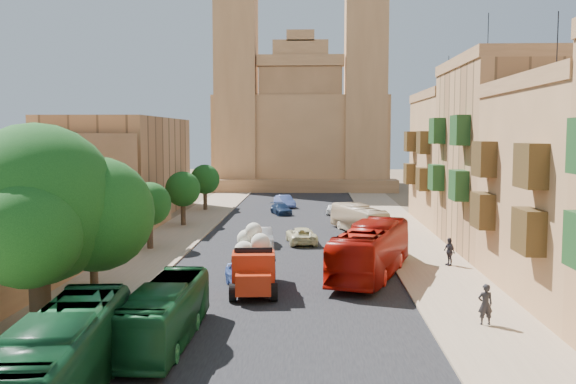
# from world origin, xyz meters

# --- Properties ---
(ground) EXTENTS (260.00, 260.00, 0.00)m
(ground) POSITION_xyz_m (0.00, 0.00, 0.00)
(ground) COLOR brown
(road_surface) EXTENTS (14.00, 140.00, 0.01)m
(road_surface) POSITION_xyz_m (0.00, 30.00, 0.01)
(road_surface) COLOR black
(road_surface) RESTS_ON ground
(sidewalk_east) EXTENTS (5.00, 140.00, 0.01)m
(sidewalk_east) POSITION_xyz_m (9.50, 30.00, 0.01)
(sidewalk_east) COLOR #9C8266
(sidewalk_east) RESTS_ON ground
(sidewalk_west) EXTENTS (5.00, 140.00, 0.01)m
(sidewalk_west) POSITION_xyz_m (-9.50, 30.00, 0.01)
(sidewalk_west) COLOR #9C8266
(sidewalk_west) RESTS_ON ground
(kerb_east) EXTENTS (0.25, 140.00, 0.12)m
(kerb_east) POSITION_xyz_m (7.00, 30.00, 0.06)
(kerb_east) COLOR #9C8266
(kerb_east) RESTS_ON ground
(kerb_west) EXTENTS (0.25, 140.00, 0.12)m
(kerb_west) POSITION_xyz_m (-7.00, 30.00, 0.06)
(kerb_west) COLOR #9C8266
(kerb_west) RESTS_ON ground
(townhouse_c) EXTENTS (9.00, 14.00, 17.40)m
(townhouse_c) POSITION_xyz_m (15.95, 25.00, 6.91)
(townhouse_c) COLOR #B17E50
(townhouse_c) RESTS_ON ground
(townhouse_d) EXTENTS (9.00, 14.00, 15.90)m
(townhouse_d) POSITION_xyz_m (15.95, 39.00, 6.16)
(townhouse_d) COLOR #A7764B
(townhouse_d) RESTS_ON ground
(west_wall) EXTENTS (1.00, 40.00, 1.80)m
(west_wall) POSITION_xyz_m (-12.50, 20.00, 0.90)
(west_wall) COLOR #A7764B
(west_wall) RESTS_ON ground
(west_building_low) EXTENTS (10.00, 28.00, 8.40)m
(west_building_low) POSITION_xyz_m (-18.00, 18.00, 4.20)
(west_building_low) COLOR #946740
(west_building_low) RESTS_ON ground
(west_building_mid) EXTENTS (10.00, 22.00, 10.00)m
(west_building_mid) POSITION_xyz_m (-18.00, 44.00, 5.00)
(west_building_mid) COLOR #B17E50
(west_building_mid) RESTS_ON ground
(church) EXTENTS (28.00, 22.50, 36.30)m
(church) POSITION_xyz_m (-0.00, 78.61, 9.52)
(church) COLOR #A7764B
(church) RESTS_ON ground
(ficus_tree) EXTENTS (8.81, 8.11, 8.81)m
(ficus_tree) POSITION_xyz_m (-9.42, 4.01, 5.21)
(ficus_tree) COLOR #3A2B1D
(ficus_tree) RESTS_ON ground
(street_tree_a) EXTENTS (3.26, 3.26, 5.01)m
(street_tree_a) POSITION_xyz_m (-10.00, 12.00, 3.35)
(street_tree_a) COLOR #3A2B1D
(street_tree_a) RESTS_ON ground
(street_tree_b) EXTENTS (3.16, 3.16, 4.87)m
(street_tree_b) POSITION_xyz_m (-10.00, 24.00, 3.25)
(street_tree_b) COLOR #3A2B1D
(street_tree_b) RESTS_ON ground
(street_tree_c) EXTENTS (3.21, 3.21, 4.94)m
(street_tree_c) POSITION_xyz_m (-10.00, 36.00, 3.31)
(street_tree_c) COLOR #3A2B1D
(street_tree_c) RESTS_ON ground
(street_tree_d) EXTENTS (3.26, 3.26, 5.01)m
(street_tree_d) POSITION_xyz_m (-10.00, 48.00, 3.35)
(street_tree_d) COLOR #3A2B1D
(street_tree_d) RESTS_ON ground
(red_truck) EXTENTS (2.85, 6.22, 3.54)m
(red_truck) POSITION_xyz_m (-1.27, 11.70, 1.56)
(red_truck) COLOR #B7270E
(red_truck) RESTS_ON ground
(olive_pickup) EXTENTS (2.83, 5.03, 1.96)m
(olive_pickup) POSITION_xyz_m (6.48, 22.24, 0.96)
(olive_pickup) COLOR #525D23
(olive_pickup) RESTS_ON ground
(bus_green_south) EXTENTS (3.31, 10.36, 2.84)m
(bus_green_south) POSITION_xyz_m (-5.88, -2.86, 1.42)
(bus_green_south) COLOR #134926
(bus_green_south) RESTS_ON ground
(bus_green_north) EXTENTS (2.13, 8.72, 2.42)m
(bus_green_north) POSITION_xyz_m (-4.00, 2.98, 1.21)
(bus_green_north) COLOR #175629
(bus_green_north) RESTS_ON ground
(bus_red_east) EXTENTS (5.80, 11.40, 3.10)m
(bus_red_east) POSITION_xyz_m (5.28, 15.26, 1.55)
(bus_red_east) COLOR #920D05
(bus_red_east) RESTS_ON ground
(bus_cream_east) EXTENTS (4.58, 8.61, 2.35)m
(bus_cream_east) POSITION_xyz_m (5.75, 32.12, 1.17)
(bus_cream_east) COLOR beige
(bus_cream_east) RESTS_ON ground
(car_blue_a) EXTENTS (3.03, 4.51, 1.43)m
(car_blue_a) POSITION_xyz_m (-1.73, 12.19, 0.71)
(car_blue_a) COLOR #4768BB
(car_blue_a) RESTS_ON ground
(car_white_a) EXTENTS (1.96, 4.11, 1.30)m
(car_white_a) POSITION_xyz_m (-1.89, 25.64, 0.65)
(car_white_a) COLOR silver
(car_white_a) RESTS_ON ground
(car_cream) EXTENTS (2.65, 4.73, 1.25)m
(car_cream) POSITION_xyz_m (1.00, 26.56, 0.62)
(car_cream) COLOR beige
(car_cream) RESTS_ON ground
(car_dkblue) EXTENTS (2.71, 4.23, 1.14)m
(car_dkblue) POSITION_xyz_m (-1.44, 44.24, 0.57)
(car_dkblue) COLOR #132546
(car_dkblue) RESTS_ON ground
(car_white_b) EXTENTS (1.48, 3.27, 1.09)m
(car_white_b) POSITION_xyz_m (3.90, 44.58, 0.54)
(car_white_b) COLOR white
(car_white_b) RESTS_ON ground
(car_blue_b) EXTENTS (2.76, 4.37, 1.36)m
(car_blue_b) POSITION_xyz_m (-1.35, 50.78, 0.68)
(car_blue_b) COLOR #516CC5
(car_blue_b) RESTS_ON ground
(pedestrian_a) EXTENTS (0.71, 0.51, 1.83)m
(pedestrian_a) POSITION_xyz_m (9.42, 5.95, 0.92)
(pedestrian_a) COLOR black
(pedestrian_a) RESTS_ON ground
(pedestrian_c) EXTENTS (0.82, 1.14, 1.79)m
(pedestrian_c) POSITION_xyz_m (10.53, 18.71, 0.90)
(pedestrian_c) COLOR #303038
(pedestrian_c) RESTS_ON ground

